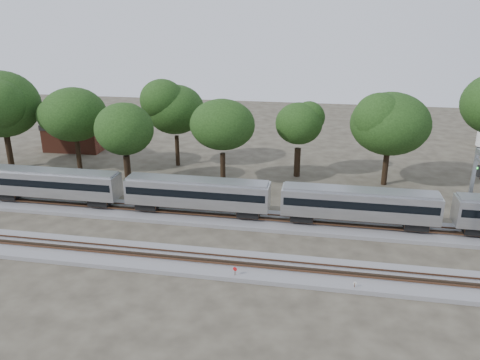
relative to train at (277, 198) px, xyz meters
The scene contains 15 objects.
ground 8.06m from the train, 126.63° to the right, with size 160.00×160.00×0.00m, color #383328.
track_far 5.27m from the train, behind, with size 160.00×5.00×0.73m.
track_near 11.30m from the train, 114.04° to the right, with size 160.00×5.00×0.73m.
train is the anchor object (origin of this frame).
switch_stand_red 12.39m from the train, 100.56° to the right, with size 0.36×0.14×1.16m.
switch_stand_white 14.56m from the train, 57.21° to the right, with size 0.29×0.05×0.91m.
switch_lever 12.25m from the train, 75.08° to the right, with size 0.50×0.30×0.30m, color #512D19.
brick_building 43.28m from the train, 146.70° to the left, with size 9.67×6.94×4.56m.
tree_0 42.92m from the train, 163.24° to the left, with size 9.63×9.63×13.58m.
tree_1 32.98m from the train, 156.90° to the left, with size 8.43×8.43×11.88m.
tree_2 22.50m from the train, 158.52° to the left, with size 7.86×7.86×11.08m.
tree_3 25.18m from the train, 133.15° to the left, with size 8.61×8.61×12.14m.
tree_4 14.48m from the train, 127.70° to the left, with size 8.34×8.34×11.76m.
tree_5 16.84m from the train, 86.03° to the left, with size 7.64×7.64×10.78m.
tree_6 20.33m from the train, 49.30° to the left, with size 8.41×8.41×11.86m.
Camera 1 is at (9.00, -40.35, 21.56)m, focal length 35.00 mm.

